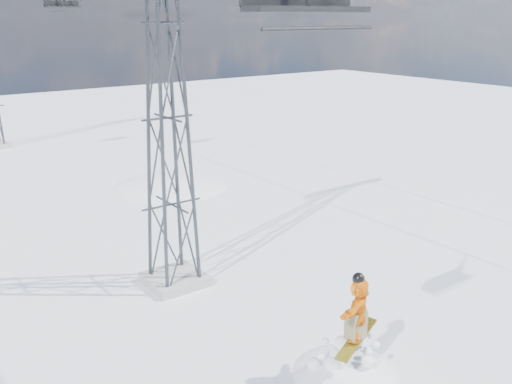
# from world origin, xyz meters

# --- Properties ---
(lift_tower_near) EXTENTS (5.20, 1.80, 11.43)m
(lift_tower_near) POSITION_xyz_m (0.80, 8.00, 5.47)
(lift_tower_near) COLOR #999999
(lift_tower_near) RESTS_ON ground
(lift_chair_mid) EXTENTS (1.81, 0.52, 2.25)m
(lift_chair_mid) POSITION_xyz_m (3.00, 23.06, 9.05)
(lift_chair_mid) COLOR black
(lift_chair_mid) RESTS_ON ground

